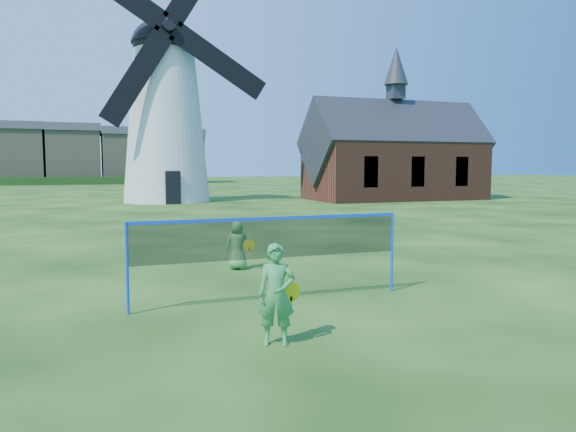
% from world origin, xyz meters
% --- Properties ---
extents(ground, '(220.00, 220.00, 0.00)m').
position_xyz_m(ground, '(0.00, 0.00, 0.00)').
color(ground, black).
rests_on(ground, ground).
extents(windmill, '(12.84, 5.81, 17.63)m').
position_xyz_m(windmill, '(1.70, 28.75, 6.11)').
color(windmill, silver).
rests_on(windmill, ground).
extents(chapel, '(12.93, 6.27, 10.93)m').
position_xyz_m(chapel, '(17.71, 25.76, 3.08)').
color(chapel, brown).
rests_on(chapel, ground).
extents(badminton_net, '(5.05, 0.05, 1.55)m').
position_xyz_m(badminton_net, '(-0.33, -0.06, 1.14)').
color(badminton_net, blue).
rests_on(badminton_net, ground).
extents(player_girl, '(0.72, 0.49, 1.41)m').
position_xyz_m(player_girl, '(-1.01, -2.36, 0.70)').
color(player_girl, '#3A924B').
rests_on(player_girl, ground).
extents(player_boy, '(0.69, 0.54, 1.18)m').
position_xyz_m(player_boy, '(-0.09, 3.18, 0.59)').
color(player_boy, '#54A24E').
rests_on(player_boy, ground).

